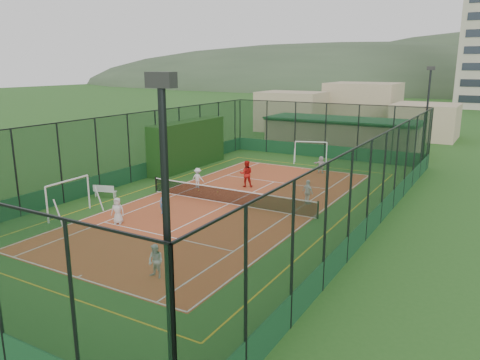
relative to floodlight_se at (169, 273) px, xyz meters
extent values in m
plane|color=#295A1F|center=(-8.60, 16.60, -4.12)|extent=(300.00, 300.00, 0.00)
cube|color=#BB5029|center=(-8.60, 16.60, -4.12)|extent=(11.17, 23.97, 0.01)
cube|color=black|center=(-16.90, 23.79, -2.18)|extent=(1.34, 8.91, 3.90)
imported|color=silver|center=(-11.90, 10.45, -3.39)|extent=(0.84, 0.72, 1.45)
imported|color=#4A8AD3|center=(-10.86, 13.03, -3.51)|extent=(0.50, 0.38, 1.22)
imported|color=silver|center=(-5.81, 6.31, -3.41)|extent=(0.72, 0.57, 1.41)
imported|color=white|center=(-12.48, 18.81, -3.41)|extent=(0.92, 0.54, 1.41)
imported|color=white|center=(-4.37, 18.95, -3.35)|extent=(0.96, 0.74, 1.52)
imported|color=silver|center=(-6.68, 27.48, -3.43)|extent=(1.30, 0.53, 1.36)
imported|color=#B61713|center=(-9.72, 20.78, -3.18)|extent=(1.14, 1.06, 1.87)
sphere|color=#CCE033|center=(-5.52, 17.92, -4.08)|extent=(0.07, 0.07, 0.07)
sphere|color=#CCE033|center=(-12.00, 18.16, -4.08)|extent=(0.07, 0.07, 0.07)
sphere|color=#CCE033|center=(-7.11, 17.19, -4.08)|extent=(0.07, 0.07, 0.07)
sphere|color=#CCE033|center=(-10.67, 18.51, -4.08)|extent=(0.07, 0.07, 0.07)
sphere|color=#CCE033|center=(-7.16, 17.40, -4.08)|extent=(0.07, 0.07, 0.07)
camera|label=1|loc=(5.81, -7.09, 4.26)|focal=35.00mm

